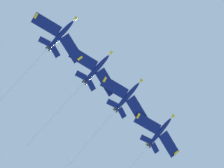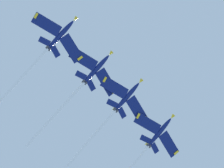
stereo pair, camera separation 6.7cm
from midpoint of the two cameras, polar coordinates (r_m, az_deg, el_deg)
The scene contains 4 objects.
jet_far_left at distance 163.48m, azimuth 4.54°, elevation -6.76°, with size 32.67×19.62×18.19m.
jet_inner_left at distance 158.56m, azimuth 0.56°, elevation -2.84°, with size 31.89×19.44×17.21m.
jet_centre at distance 155.04m, azimuth -3.43°, elevation -0.04°, with size 33.85×20.59×19.17m.
jet_inner_right at distance 152.29m, azimuth -7.22°, elevation 4.30°, with size 32.18×19.46×18.54m.
Camera 2 is at (-33.08, 5.18, 1.85)m, focal length 79.06 mm.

